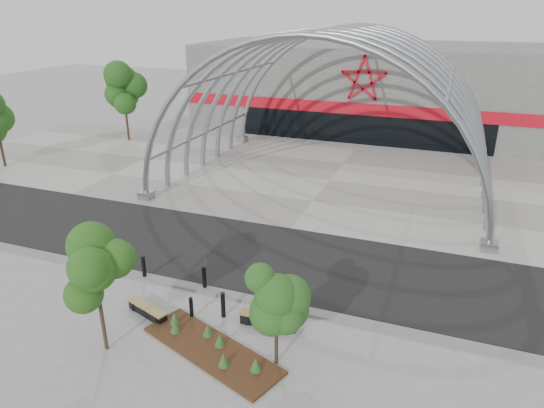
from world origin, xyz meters
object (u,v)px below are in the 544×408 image
Objects in this scene: bench_1 at (269,321)px; bollard_2 at (191,308)px; bench_0 at (148,311)px; street_tree_0 at (95,275)px; street_tree_1 at (277,295)px.

bollard_2 is at bearing -168.36° from bench_1.
bench_0 is 2.19× the size of bollard_2.
bollard_2 is (1.72, 0.43, 0.26)m from bench_0.
street_tree_0 is 3.57m from bench_0.
bench_1 reaches higher than bench_0.
street_tree_0 is at bearing -125.99° from bollard_2.
bench_1 is 2.42× the size of bollard_2.
bench_1 is (-0.98, 1.83, -2.46)m from street_tree_1.
bench_1 is 3.04m from bollard_2.
street_tree_1 is at bearing -61.88° from bench_1.
street_tree_1 is 6.24m from bench_0.
street_tree_1 reaches higher than bench_1.
street_tree_1 is 3.22m from bench_1.
street_tree_1 is 1.66× the size of bench_1.
street_tree_1 is 1.83× the size of bench_0.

